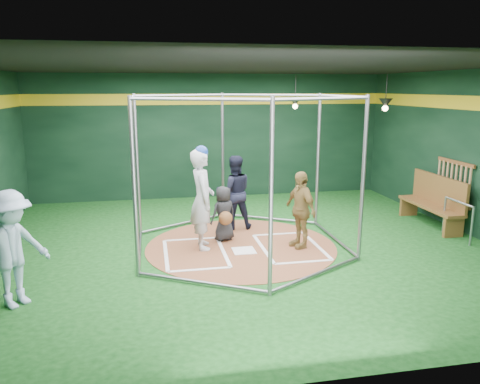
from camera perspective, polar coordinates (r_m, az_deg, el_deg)
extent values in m
cube|color=#0D3A10|center=(9.45, 0.12, -6.71)|extent=(10.00, 9.00, 0.02)
cube|color=black|center=(8.93, 0.13, 15.07)|extent=(10.00, 9.00, 0.02)
cube|color=black|center=(13.43, -3.59, 6.75)|extent=(10.00, 0.10, 3.50)
cube|color=black|center=(4.78, 10.54, -4.23)|extent=(10.00, 0.10, 3.50)
cube|color=black|center=(11.11, 26.40, 4.23)|extent=(0.10, 9.00, 3.50)
cube|color=gold|center=(13.34, -3.64, 11.23)|extent=(10.00, 0.01, 0.30)
cube|color=gold|center=(11.02, 26.81, 9.63)|extent=(0.01, 9.00, 0.30)
cylinder|color=brown|center=(9.45, 0.12, -6.62)|extent=(3.80, 3.80, 0.01)
cube|color=white|center=(9.16, 0.48, -7.16)|extent=(0.43, 0.43, 0.01)
cube|color=white|center=(9.88, -6.00, -5.74)|extent=(1.10, 0.07, 0.01)
cube|color=white|center=(8.29, -4.94, -9.40)|extent=(1.10, 0.07, 0.01)
cube|color=white|center=(9.05, -9.02, -7.58)|extent=(0.07, 1.70, 0.01)
cube|color=white|center=(9.15, -2.06, -7.21)|extent=(0.07, 1.70, 0.01)
cube|color=white|center=(10.21, 4.73, -5.12)|extent=(1.10, 0.07, 0.01)
cube|color=white|center=(8.68, 7.77, -8.45)|extent=(1.10, 0.07, 0.01)
cube|color=white|center=(9.29, 2.85, -6.89)|extent=(0.07, 1.70, 0.01)
cube|color=white|center=(9.60, 9.28, -6.39)|extent=(0.07, 1.70, 0.01)
cylinder|color=gray|center=(10.70, 9.47, 3.74)|extent=(0.07, 0.07, 3.00)
cylinder|color=gray|center=(11.30, -2.12, 4.38)|extent=(0.07, 0.07, 3.00)
cylinder|color=gray|center=(10.04, -12.41, 3.04)|extent=(0.07, 0.07, 3.00)
cylinder|color=gray|center=(7.78, -12.76, 0.29)|extent=(0.07, 0.07, 3.00)
cylinder|color=gray|center=(6.87, 3.80, -1.04)|extent=(0.07, 0.07, 3.00)
cylinder|color=gray|center=(8.61, 14.76, 1.36)|extent=(0.07, 0.07, 3.00)
cylinder|color=gray|center=(10.82, 3.62, 11.70)|extent=(2.02, 1.20, 0.06)
cylinder|color=gray|center=(11.25, 3.42, -3.23)|extent=(2.02, 1.20, 0.06)
cylinder|color=gray|center=(10.50, -7.18, 11.60)|extent=(2.02, 1.20, 0.06)
cylinder|color=gray|center=(10.94, -6.77, -3.76)|extent=(2.02, 1.20, 0.06)
cylinder|color=gray|center=(8.76, -13.03, 11.20)|extent=(0.06, 2.30, 0.06)
cylinder|color=gray|center=(9.28, -12.14, -6.99)|extent=(0.06, 2.30, 0.06)
cylinder|color=gray|center=(7.07, -5.23, 11.20)|extent=(2.02, 1.20, 0.06)
cylinder|color=gray|center=(7.70, -4.79, -10.91)|extent=(2.02, 1.20, 0.06)
cylinder|color=gray|center=(7.53, 10.32, 11.14)|extent=(2.02, 1.20, 0.06)
cylinder|color=gray|center=(8.13, 9.51, -9.73)|extent=(2.02, 1.20, 0.06)
cylinder|color=gray|center=(9.51, 12.23, 11.32)|extent=(0.06, 2.30, 0.06)
cylinder|color=gray|center=(9.99, 11.46, -5.54)|extent=(0.06, 2.30, 0.06)
cube|color=brown|center=(11.43, 24.84, 3.31)|extent=(0.05, 1.25, 0.08)
cube|color=brown|center=(11.59, 24.43, -1.08)|extent=(0.05, 1.25, 0.08)
cylinder|color=#A58257|center=(11.06, 26.18, 0.53)|extent=(0.06, 0.06, 0.85)
cylinder|color=#A58257|center=(11.18, 25.70, 0.69)|extent=(0.06, 0.06, 0.85)
cylinder|color=#A58257|center=(11.30, 25.23, 0.86)|extent=(0.06, 0.06, 0.85)
cylinder|color=#A58257|center=(11.43, 24.78, 1.02)|extent=(0.06, 0.06, 0.85)
cylinder|color=#A58257|center=(11.55, 24.33, 1.17)|extent=(0.06, 0.06, 0.85)
cylinder|color=#A58257|center=(11.68, 23.89, 1.33)|extent=(0.06, 0.06, 0.85)
cylinder|color=#A58257|center=(11.81, 23.46, 1.48)|extent=(0.06, 0.06, 0.85)
cylinder|color=#A58257|center=(11.93, 23.04, 1.62)|extent=(0.06, 0.06, 0.85)
cone|color=black|center=(12.96, 6.75, 10.91)|extent=(0.34, 0.34, 0.22)
sphere|color=#FFD899|center=(12.97, 6.73, 10.33)|extent=(0.14, 0.14, 0.14)
cylinder|color=black|center=(12.96, 6.79, 12.45)|extent=(0.02, 0.02, 0.70)
cone|color=black|center=(12.18, 17.32, 10.33)|extent=(0.34, 0.34, 0.22)
sphere|color=#FFD899|center=(12.19, 17.27, 9.72)|extent=(0.14, 0.14, 0.14)
cylinder|color=black|center=(12.18, 17.42, 11.97)|extent=(0.02, 0.02, 0.70)
imported|color=#B9B8BF|center=(9.12, -4.63, -0.90)|extent=(0.48, 0.72, 1.96)
sphere|color=navy|center=(8.95, -4.74, 4.85)|extent=(0.26, 0.26, 0.26)
imported|color=tan|center=(9.28, 7.36, -2.12)|extent=(0.62, 0.96, 1.52)
imported|color=black|center=(9.65, -2.01, -2.63)|extent=(0.65, 0.55, 1.14)
sphere|color=brown|center=(9.42, -1.78, -3.21)|extent=(0.28, 0.28, 0.28)
imported|color=black|center=(10.40, -0.73, -0.04)|extent=(0.81, 0.63, 1.65)
imported|color=#A8C4DE|center=(7.48, -26.04, -6.28)|extent=(1.23, 1.25, 1.72)
cube|color=brown|center=(11.58, 22.17, -1.58)|extent=(0.46, 1.99, 0.07)
cube|color=brown|center=(11.61, 23.10, 0.22)|extent=(0.07, 1.99, 0.66)
cube|color=brown|center=(10.94, 24.57, -3.92)|extent=(0.44, 0.09, 0.44)
cube|color=brown|center=(12.36, 19.87, -1.70)|extent=(0.44, 0.09, 0.44)
cylinder|color=gray|center=(10.46, 26.42, -3.76)|extent=(0.05, 0.05, 0.81)
cylinder|color=gray|center=(11.16, 23.64, -2.53)|extent=(0.05, 0.05, 0.81)
cylinder|color=gray|center=(10.71, 25.18, -1.12)|extent=(0.05, 0.90, 0.05)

